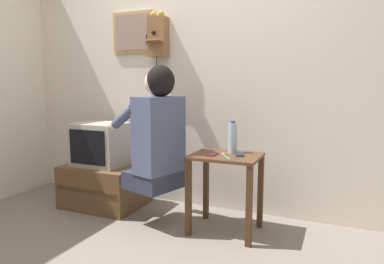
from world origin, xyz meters
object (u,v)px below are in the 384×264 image
at_px(cell_phone_spare, 240,154).
at_px(toothbrush, 226,157).
at_px(television, 101,144).
at_px(water_bottle, 233,138).
at_px(framed_picture, 133,32).
at_px(person, 157,132).
at_px(wall_phone_antique, 158,36).
at_px(cell_phone_held, 213,154).

bearing_deg(cell_phone_spare, toothbrush, -136.40).
bearing_deg(television, water_bottle, 0.12).
bearing_deg(toothbrush, framed_picture, 118.03).
bearing_deg(framed_picture, person, -44.42).
bearing_deg(wall_phone_antique, cell_phone_spare, -22.88).
xyz_separation_m(wall_phone_antique, water_bottle, (0.81, -0.30, -0.84)).
distance_m(cell_phone_spare, water_bottle, 0.15).
distance_m(person, wall_phone_antique, 0.97).
xyz_separation_m(framed_picture, toothbrush, (1.11, -0.54, -1.01)).
distance_m(framed_picture, cell_phone_spare, 1.61).
relative_size(wall_phone_antique, cell_phone_held, 6.23).
relative_size(television, cell_phone_held, 3.68).
bearing_deg(toothbrush, cell_phone_held, 120.66).
xyz_separation_m(person, framed_picture, (-0.55, 0.54, 0.86)).
height_order(cell_phone_held, water_bottle, water_bottle).
bearing_deg(cell_phone_spare, water_bottle, 121.26).
distance_m(person, television, 0.74).
bearing_deg(person, toothbrush, -73.85).
relative_size(person, framed_picture, 2.25).
bearing_deg(wall_phone_antique, water_bottle, -20.52).
bearing_deg(television, person, -15.13).
xyz_separation_m(person, cell_phone_held, (0.45, 0.05, -0.15)).
height_order(framed_picture, toothbrush, framed_picture).
bearing_deg(toothbrush, television, 135.28).
relative_size(person, wall_phone_antique, 1.25).
height_order(television, cell_phone_spare, television).
bearing_deg(framed_picture, cell_phone_spare, -19.47).
bearing_deg(television, framed_picture, 67.42).
bearing_deg(wall_phone_antique, framed_picture, 171.52).
bearing_deg(water_bottle, wall_phone_antique, 159.48).
xyz_separation_m(television, wall_phone_antique, (0.44, 0.31, 0.98)).
xyz_separation_m(person, toothbrush, (0.57, -0.01, -0.15)).
bearing_deg(wall_phone_antique, toothbrush, -31.39).
relative_size(wall_phone_antique, cell_phone_spare, 5.71).
relative_size(person, water_bottle, 3.90).
distance_m(framed_picture, toothbrush, 1.60).
relative_size(person, cell_phone_spare, 7.13).
bearing_deg(person, television, 91.61).
relative_size(television, cell_phone_spare, 3.37).
xyz_separation_m(person, television, (-0.69, 0.19, -0.17)).
height_order(water_bottle, toothbrush, water_bottle).
distance_m(person, cell_phone_spare, 0.67).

